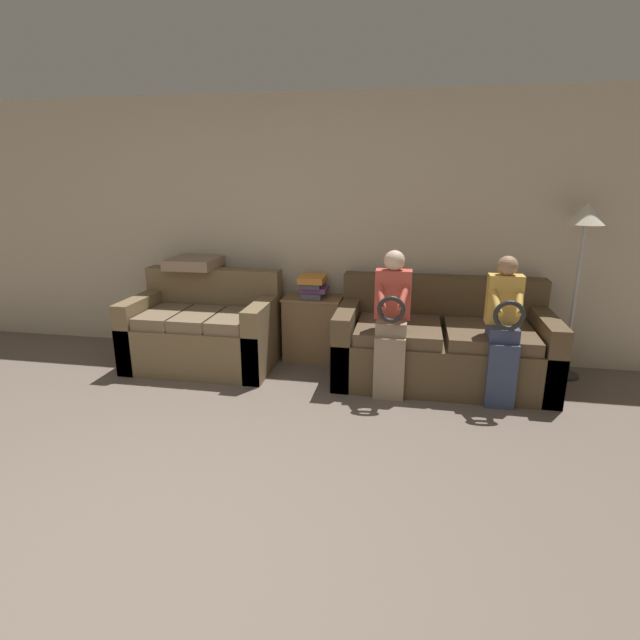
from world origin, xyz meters
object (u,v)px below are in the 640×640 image
couch_main (441,345)px  throw_pillow (194,263)px  side_shelf (313,327)px  floor_lamp (585,231)px  child_left_seated (392,318)px  couch_side (205,332)px  child_right_seated (504,325)px  book_stack (313,286)px

couch_main → throw_pillow: bearing=174.2°
throw_pillow → side_shelf: bearing=2.1°
side_shelf → floor_lamp: (2.38, -0.05, 1.01)m
couch_main → floor_lamp: 1.55m
couch_main → child_left_seated: size_ratio=1.54×
couch_side → floor_lamp: bearing=4.9°
couch_main → floor_lamp: floor_lamp is taller
couch_side → child_right_seated: size_ratio=1.15×
couch_main → book_stack: size_ratio=5.95×
couch_side → side_shelf: size_ratio=2.15×
couch_main → couch_side: 2.25m
couch_side → child_left_seated: (1.81, -0.36, 0.34)m
child_left_seated → book_stack: (-0.80, 0.70, 0.09)m
couch_side → floor_lamp: 3.55m
couch_main → child_left_seated: 0.69m
couch_main → book_stack: (-1.24, 0.29, 0.44)m
floor_lamp → throw_pillow: bearing=180.0°
couch_main → book_stack: bearing=166.7°
couch_side → child_left_seated: 1.88m
throw_pillow → couch_side: bearing=-55.9°
child_left_seated → throw_pillow: child_left_seated is taller
side_shelf → book_stack: 0.42m
couch_main → child_right_seated: bearing=-43.0°
child_left_seated → couch_main: bearing=42.7°
book_stack → throw_pillow: throw_pillow is taller
child_left_seated → floor_lamp: floor_lamp is taller
throw_pillow → child_right_seated: bearing=-12.9°
couch_main → child_right_seated: 0.69m
child_left_seated → book_stack: size_ratio=3.86×
child_right_seated → floor_lamp: 1.18m
couch_main → throw_pillow: 2.55m
book_stack → side_shelf: bearing=-72.0°
child_right_seated → throw_pillow: child_right_seated is taller
couch_side → side_shelf: couch_side is taller
book_stack → child_left_seated: bearing=-41.2°
couch_side → child_left_seated: size_ratio=1.13×
couch_main → child_left_seated: bearing=-137.3°
couch_main → book_stack: 1.35m
throw_pillow → child_left_seated: bearing=-18.1°
child_right_seated → book_stack: bearing=157.3°
side_shelf → book_stack: book_stack is taller
child_right_seated → side_shelf: bearing=157.3°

